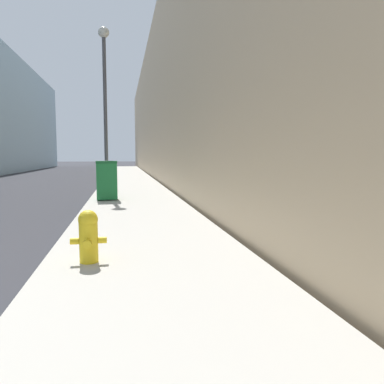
% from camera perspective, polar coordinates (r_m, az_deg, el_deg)
% --- Properties ---
extents(sidewalk_right, '(3.11, 60.00, 0.16)m').
position_cam_1_polar(sidewalk_right, '(22.22, -9.47, 1.47)').
color(sidewalk_right, '#B7B2A8').
rests_on(sidewalk_right, ground).
extents(building_right_stone, '(12.00, 60.00, 10.35)m').
position_cam_1_polar(building_right_stone, '(31.42, 4.49, 12.03)').
color(building_right_stone, tan).
rests_on(building_right_stone, ground).
extents(fire_hydrant, '(0.50, 0.39, 0.74)m').
position_cam_1_polar(fire_hydrant, '(5.45, -15.51, -6.32)').
color(fire_hydrant, yellow).
rests_on(fire_hydrant, sidewalk_right).
extents(trash_bin, '(0.69, 0.64, 1.31)m').
position_cam_1_polar(trash_bin, '(12.89, -12.81, 1.80)').
color(trash_bin, '#1E7538').
rests_on(trash_bin, sidewalk_right).
extents(lamppost, '(0.41, 0.41, 6.31)m').
position_cam_1_polar(lamppost, '(15.10, -13.12, 14.38)').
color(lamppost, '#4C4C51').
rests_on(lamppost, sidewalk_right).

